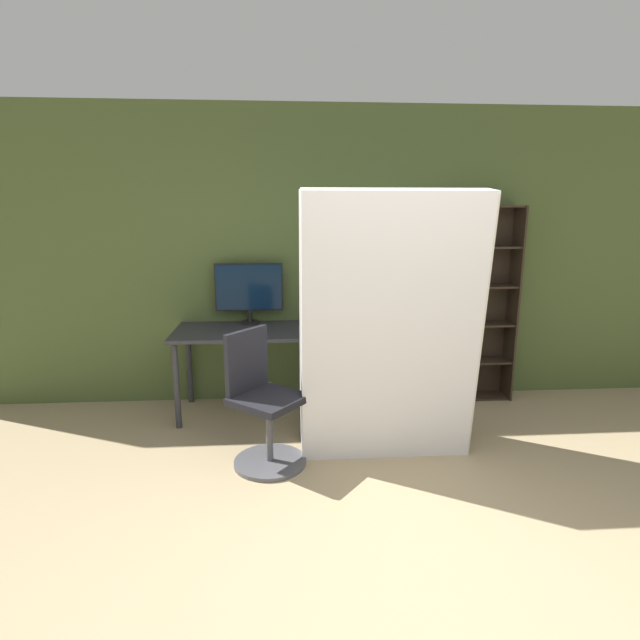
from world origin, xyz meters
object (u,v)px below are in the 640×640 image
(bookshelf, at_px, (461,311))
(mattress_far, at_px, (383,322))
(monitor, at_px, (249,289))
(mattress_near, at_px, (391,331))
(office_chair, at_px, (263,410))

(bookshelf, relative_size, mattress_far, 0.94)
(monitor, relative_size, bookshelf, 0.34)
(bookshelf, distance_m, mattress_near, 1.50)
(office_chair, relative_size, mattress_far, 0.50)
(office_chair, distance_m, bookshelf, 2.21)
(bookshelf, height_order, mattress_far, mattress_far)
(monitor, relative_size, mattress_near, 0.32)
(monitor, height_order, office_chair, monitor)
(mattress_near, distance_m, mattress_far, 0.29)
(office_chair, distance_m, mattress_near, 1.06)
(monitor, xyz_separation_m, bookshelf, (1.98, 0.00, -0.23))
(bookshelf, height_order, mattress_near, mattress_near)
(mattress_far, bearing_deg, bookshelf, 44.20)
(mattress_near, bearing_deg, office_chair, 179.03)
(monitor, distance_m, bookshelf, 1.99)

